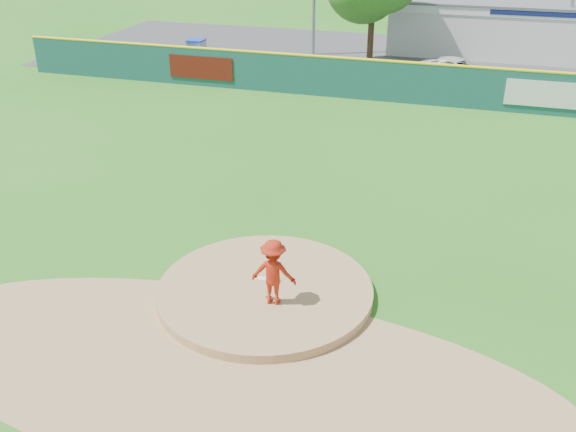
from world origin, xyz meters
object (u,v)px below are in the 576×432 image
(van, at_px, (457,71))
(playground_slide, at_px, (196,52))
(pitcher, at_px, (273,272))
(pool_building_grp, at_px, (513,24))

(van, xyz_separation_m, playground_slide, (-15.26, -0.34, 0.10))
(pitcher, distance_m, playground_slide, 26.16)
(van, height_order, playground_slide, playground_slide)
(playground_slide, bearing_deg, pool_building_grp, 27.97)
(van, distance_m, playground_slide, 15.27)
(pool_building_grp, xyz_separation_m, playground_slide, (-18.03, -9.57, -0.92))
(van, bearing_deg, pool_building_grp, 7.94)
(pool_building_grp, bearing_deg, van, -106.68)
(playground_slide, bearing_deg, pitcher, -61.56)
(van, bearing_deg, pitcher, -162.23)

